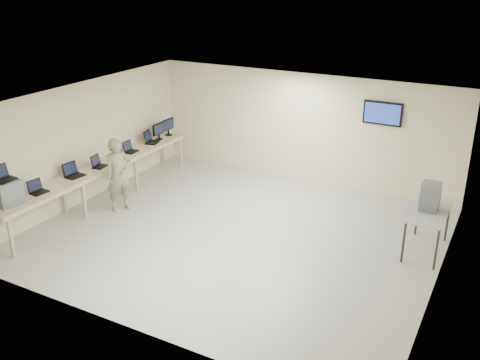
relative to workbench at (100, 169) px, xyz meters
The scene contains 14 objects.
room 3.67m from the workbench, ahead, with size 8.01×7.01×2.81m.
workbench is the anchor object (origin of this frame).
equipment_box 2.51m from the workbench, 91.44° to the right, with size 0.42×0.48×0.50m, color slate.
laptop_on_box 2.57m from the workbench, 92.75° to the right, with size 0.31×0.37×0.29m.
laptop_0 1.82m from the workbench, 91.07° to the right, with size 0.32×0.37×0.27m.
laptop_1 0.81m from the workbench, 94.51° to the right, with size 0.36×0.42×0.31m.
laptop_2 0.16m from the workbench, 86.64° to the right, with size 0.33×0.38×0.27m.
laptop_3 1.13m from the workbench, 92.01° to the left, with size 0.29×0.35×0.27m.
laptop_4 1.99m from the workbench, 91.28° to the left, with size 0.41×0.46×0.31m.
monitor_near 2.34m from the workbench, 90.28° to the left, with size 0.20×0.45×0.44m.
monitor_far 2.77m from the workbench, 90.23° to the left, with size 0.20×0.46×0.45m.
soldier 0.69m from the workbench, 12.32° to the right, with size 0.62×0.41×1.69m, color #5C6348.
side_table 7.28m from the workbench, ahead, with size 0.69×1.48×0.89m.
storage_bins 7.27m from the workbench, ahead, with size 0.34×0.38×0.54m.
Camera 1 is at (4.79, -8.71, 5.19)m, focal length 40.00 mm.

